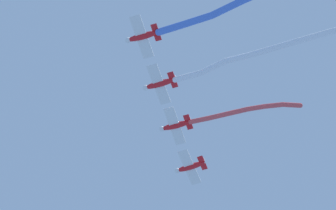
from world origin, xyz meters
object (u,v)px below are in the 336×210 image
at_px(airplane_lead, 190,167).
at_px(airplane_right_wing, 159,84).
at_px(airplane_slot, 142,36).
at_px(airplane_left_wing, 175,126).

xyz_separation_m(airplane_lead, airplane_right_wing, (9.67, -9.25, 0.00)).
height_order(airplane_right_wing, airplane_slot, airplane_slot).
height_order(airplane_left_wing, airplane_slot, same).
distance_m(airplane_left_wing, airplane_right_wing, 6.69).
xyz_separation_m(airplane_lead, airplane_left_wing, (4.84, -4.63, 0.30)).
relative_size(airplane_lead, airplane_left_wing, 0.99).
xyz_separation_m(airplane_lead, airplane_slot, (14.50, -13.87, 0.30)).
bearing_deg(airplane_left_wing, airplane_slot, 89.18).
height_order(airplane_left_wing, airplane_right_wing, airplane_left_wing).
relative_size(airplane_lead, airplane_right_wing, 1.01).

